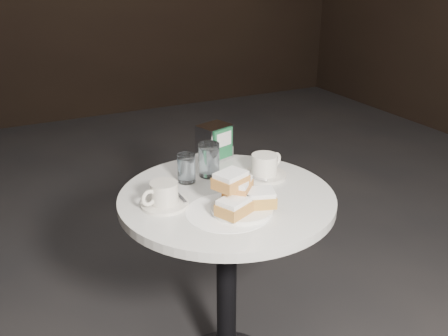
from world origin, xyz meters
TOP-DOWN VIEW (x-y plane):
  - cafe_table at (0.00, 0.00)m, footprint 0.70×0.70m
  - sugar_spill at (-0.05, -0.11)m, footprint 0.26×0.26m
  - beignet_plate at (-0.01, -0.12)m, footprint 0.21×0.21m
  - coffee_cup_left at (-0.21, 0.02)m, footprint 0.18×0.18m
  - coffee_cup_right at (0.18, 0.07)m, footprint 0.19×0.19m
  - water_glass_left at (-0.08, 0.15)m, footprint 0.07×0.07m
  - water_glass_right at (0.01, 0.16)m, footprint 0.09×0.09m
  - napkin_dispenser at (0.10, 0.30)m, footprint 0.14×0.12m

SIDE VIEW (x-z plane):
  - cafe_table at x=0.00m, z-range 0.17..0.92m
  - sugar_spill at x=-0.05m, z-range 0.74..0.75m
  - coffee_cup_left at x=-0.21m, z-range 0.74..0.82m
  - coffee_cup_right at x=0.18m, z-range 0.74..0.82m
  - beignet_plate at x=-0.01m, z-range 0.73..0.85m
  - water_glass_left at x=-0.08m, z-range 0.74..0.84m
  - water_glass_right at x=0.01m, z-range 0.74..0.86m
  - napkin_dispenser at x=0.10m, z-range 0.75..0.88m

